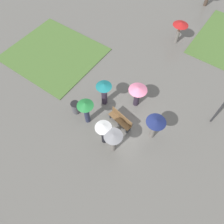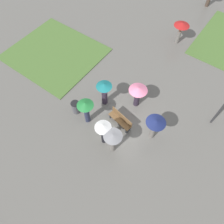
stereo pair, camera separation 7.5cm
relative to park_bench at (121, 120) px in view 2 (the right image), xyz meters
The scene contains 11 objects.
ground_plane 0.56m from the park_bench, 50.68° to the left, with size 90.00×90.00×0.00m, color #66635E.
lawn_patch_near 8.03m from the park_bench, 164.63° to the left, with size 6.77×6.06×0.06m.
park_bench is the anchor object (origin of this frame).
trash_bin 3.00m from the park_bench, 161.78° to the right, with size 0.55×0.55×0.92m.
crowd_person_white 1.89m from the park_bench, 93.96° to the right, with size 0.94×0.94×2.02m.
crowd_person_grey 2.03m from the park_bench, 69.70° to the right, with size 1.04×1.04×1.92m.
crowd_person_teal 2.08m from the park_bench, 158.12° to the left, with size 1.00×1.00×1.93m.
crowd_person_green 2.29m from the park_bench, 149.97° to the right, with size 1.00×1.00×1.98m.
crowd_person_navy 2.31m from the park_bench, 10.18° to the left, with size 1.13×1.13×1.91m.
crowd_person_pink 1.99m from the park_bench, 89.81° to the left, with size 1.17×1.17×1.74m.
lone_walker_mid_plaza 8.99m from the park_bench, 93.78° to the left, with size 1.19×1.19×1.84m.
Camera 2 is at (3.30, -6.00, 12.17)m, focal length 35.00 mm.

